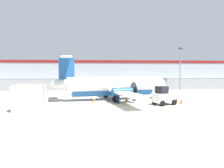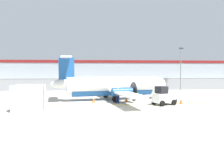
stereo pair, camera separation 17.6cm
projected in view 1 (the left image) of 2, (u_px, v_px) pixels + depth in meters
ground_plane at (126, 104)px, 22.02m from camera, size 140.00×140.00×0.01m
perimeter_fence at (112, 84)px, 37.86m from camera, size 98.00×0.10×2.10m
parking_lot_strip at (107, 86)px, 49.36m from camera, size 98.00×17.00×0.12m
background_building at (103, 71)px, 67.54m from camera, size 91.00×8.10×6.50m
commuter_airplane at (115, 86)px, 25.60m from camera, size 13.88×16.02×4.92m
baggage_tug at (164, 96)px, 21.71m from camera, size 2.58×2.09×1.88m
ground_crew_worker at (118, 94)px, 22.83m from camera, size 0.54×0.44×1.70m
cargo_container at (29, 98)px, 18.54m from camera, size 2.44×2.01×2.20m
traffic_cone_near_left at (94, 100)px, 23.39m from camera, size 0.36×0.36×0.64m
traffic_cone_near_right at (181, 101)px, 22.63m from camera, size 0.36×0.36×0.64m
traffic_cone_far_left at (127, 99)px, 23.74m from camera, size 0.36×0.36×0.64m
parked_car_0 at (35, 84)px, 42.92m from camera, size 4.31×2.23×1.58m
parked_car_1 at (53, 83)px, 45.16m from camera, size 4.38×2.41×1.58m
parked_car_2 at (81, 83)px, 45.94m from camera, size 4.37×2.39×1.58m
parked_car_3 at (98, 82)px, 49.02m from camera, size 4.29×2.19×1.58m
parked_car_4 at (113, 83)px, 46.29m from camera, size 4.34×2.32×1.58m
parked_car_5 at (130, 82)px, 50.68m from camera, size 4.38×2.42×1.58m
parked_car_6 at (156, 82)px, 50.02m from camera, size 4.28×2.17×1.58m
parked_car_7 at (178, 83)px, 45.98m from camera, size 4.24×2.08×1.58m
apron_light_pole at (180, 65)px, 36.64m from camera, size 0.70×0.30×7.27m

